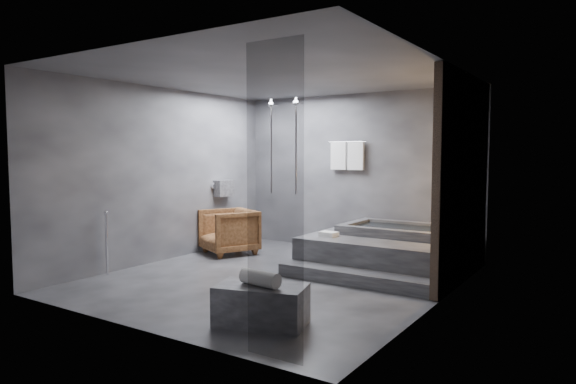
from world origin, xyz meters
The scene contains 7 objects.
room centered at (0.40, 0.24, 1.73)m, with size 5.00×5.04×2.82m.
tub_deck centered at (1.05, 1.45, 0.25)m, with size 2.20×2.00×0.50m, color #323235.
tub_step centered at (1.05, 0.27, 0.09)m, with size 2.20×0.36×0.18m, color #323235.
concrete_bench centered at (0.97, -1.71, 0.20)m, with size 0.91×0.50×0.41m, color #363638.
driftwood_chair centered at (-1.70, 0.97, 0.39)m, with size 0.83×0.86×0.78m, color #432410.
rolled_towel centered at (0.98, -1.75, 0.49)m, with size 0.16×0.16×0.44m, color white.
deck_towel centered at (0.33, 0.87, 0.53)m, with size 0.26×0.19×0.07m, color white.
Camera 1 is at (4.01, -5.84, 1.75)m, focal length 32.00 mm.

